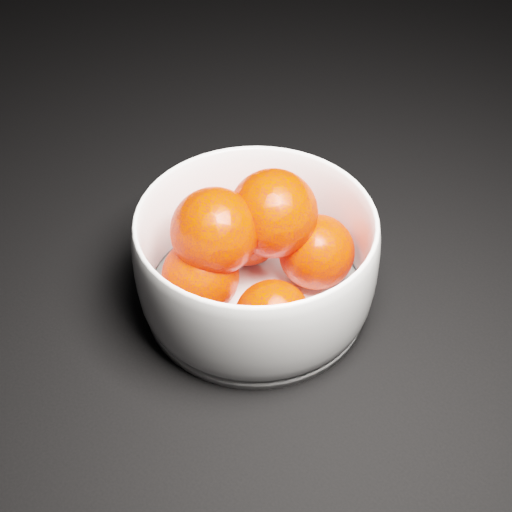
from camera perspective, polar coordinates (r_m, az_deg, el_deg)
The scene contains 3 objects.
ground at distance 0.74m, azimuth 16.90°, elevation 5.06°, with size 3.00×3.00×0.00m, color black.
bowl at distance 0.57m, azimuth 0.00°, elevation -0.35°, with size 0.19×0.19×0.09m.
orange_pile at distance 0.56m, azimuth -0.21°, elevation 0.77°, with size 0.14×0.14×0.10m.
Camera 1 is at (0.18, -0.57, 0.44)m, focal length 50.00 mm.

